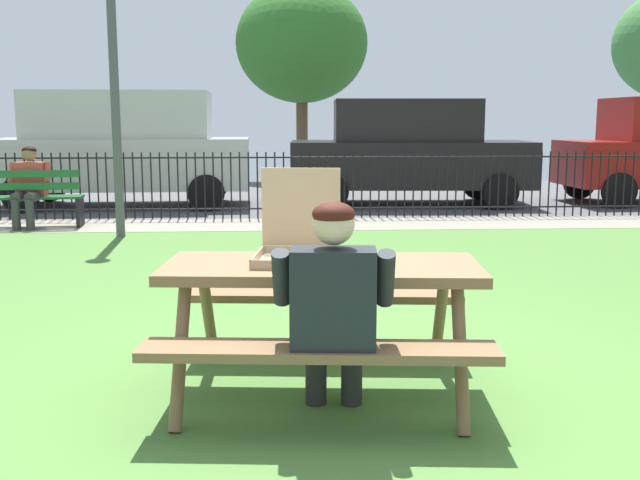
{
  "coord_description": "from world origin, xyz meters",
  "views": [
    {
      "loc": [
        -0.36,
        -4.43,
        1.59
      ],
      "look_at": [
        -0.07,
        0.72,
        0.75
      ],
      "focal_mm": 41.93,
      "sensor_mm": 36.0,
      "label": 1
    }
  ],
  "objects_px": {
    "parked_car_center": "(408,151)",
    "pizza_box_open": "(298,243)",
    "adult_at_table": "(333,304)",
    "parked_car_left": "(122,146)",
    "person_on_park_bench": "(29,183)",
    "picnic_table_foreground": "(322,293)",
    "lamp_post_walkway": "(113,47)",
    "park_bench_left": "(26,200)",
    "far_tree_midleft": "(302,43)"
  },
  "relations": [
    {
      "from": "parked_car_left",
      "to": "far_tree_midleft",
      "type": "bearing_deg",
      "value": 62.06
    },
    {
      "from": "person_on_park_bench",
      "to": "far_tree_midleft",
      "type": "bearing_deg",
      "value": 65.05
    },
    {
      "from": "parked_car_center",
      "to": "lamp_post_walkway",
      "type": "bearing_deg",
      "value": -141.48
    },
    {
      "from": "park_bench_left",
      "to": "person_on_park_bench",
      "type": "xyz_separation_m",
      "value": [
        0.05,
        0.02,
        0.24
      ]
    },
    {
      "from": "pizza_box_open",
      "to": "lamp_post_walkway",
      "type": "xyz_separation_m",
      "value": [
        -2.27,
        5.92,
        1.65
      ]
    },
    {
      "from": "parked_car_left",
      "to": "lamp_post_walkway",
      "type": "bearing_deg",
      "value": -79.34
    },
    {
      "from": "lamp_post_walkway",
      "to": "parked_car_left",
      "type": "distance_m",
      "value": 3.97
    },
    {
      "from": "pizza_box_open",
      "to": "lamp_post_walkway",
      "type": "distance_m",
      "value": 6.55
    },
    {
      "from": "picnic_table_foreground",
      "to": "pizza_box_open",
      "type": "distance_m",
      "value": 0.32
    },
    {
      "from": "pizza_box_open",
      "to": "far_tree_midleft",
      "type": "relative_size",
      "value": 0.11
    },
    {
      "from": "picnic_table_foreground",
      "to": "adult_at_table",
      "type": "bearing_deg",
      "value": -86.59
    },
    {
      "from": "picnic_table_foreground",
      "to": "lamp_post_walkway",
      "type": "bearing_deg",
      "value": 111.77
    },
    {
      "from": "park_bench_left",
      "to": "lamp_post_walkway",
      "type": "relative_size",
      "value": 0.39
    },
    {
      "from": "person_on_park_bench",
      "to": "far_tree_midleft",
      "type": "xyz_separation_m",
      "value": [
        4.31,
        9.25,
        2.92
      ]
    },
    {
      "from": "lamp_post_walkway",
      "to": "parked_car_center",
      "type": "relative_size",
      "value": 0.93
    },
    {
      "from": "lamp_post_walkway",
      "to": "parked_car_left",
      "type": "bearing_deg",
      "value": 100.66
    },
    {
      "from": "pizza_box_open",
      "to": "person_on_park_bench",
      "type": "bearing_deg",
      "value": 118.78
    },
    {
      "from": "park_bench_left",
      "to": "lamp_post_walkway",
      "type": "xyz_separation_m",
      "value": [
        1.56,
        -0.94,
        2.11
      ]
    },
    {
      "from": "adult_at_table",
      "to": "lamp_post_walkway",
      "type": "distance_m",
      "value": 7.22
    },
    {
      "from": "picnic_table_foreground",
      "to": "parked_car_center",
      "type": "xyz_separation_m",
      "value": [
        2.17,
        9.67,
        0.41
      ]
    },
    {
      "from": "parked_car_left",
      "to": "parked_car_center",
      "type": "relative_size",
      "value": 1.04
    },
    {
      "from": "person_on_park_bench",
      "to": "parked_car_left",
      "type": "bearing_deg",
      "value": 73.02
    },
    {
      "from": "parked_car_center",
      "to": "far_tree_midleft",
      "type": "bearing_deg",
      "value": 105.12
    },
    {
      "from": "parked_car_center",
      "to": "park_bench_left",
      "type": "bearing_deg",
      "value": -156.24
    },
    {
      "from": "adult_at_table",
      "to": "lamp_post_walkway",
      "type": "relative_size",
      "value": 0.29
    },
    {
      "from": "park_bench_left",
      "to": "pizza_box_open",
      "type": "bearing_deg",
      "value": -60.81
    },
    {
      "from": "adult_at_table",
      "to": "parked_car_left",
      "type": "relative_size",
      "value": 0.26
    },
    {
      "from": "pizza_box_open",
      "to": "parked_car_left",
      "type": "relative_size",
      "value": 0.12
    },
    {
      "from": "person_on_park_bench",
      "to": "picnic_table_foreground",
      "type": "bearing_deg",
      "value": -60.76
    },
    {
      "from": "adult_at_table",
      "to": "person_on_park_bench",
      "type": "height_order",
      "value": "same"
    },
    {
      "from": "pizza_box_open",
      "to": "parked_car_left",
      "type": "distance_m",
      "value": 10.01
    },
    {
      "from": "park_bench_left",
      "to": "parked_car_left",
      "type": "relative_size",
      "value": 0.35
    },
    {
      "from": "person_on_park_bench",
      "to": "far_tree_midleft",
      "type": "distance_m",
      "value": 10.62
    },
    {
      "from": "picnic_table_foreground",
      "to": "park_bench_left",
      "type": "bearing_deg",
      "value": 119.65
    },
    {
      "from": "adult_at_table",
      "to": "park_bench_left",
      "type": "height_order",
      "value": "adult_at_table"
    },
    {
      "from": "adult_at_table",
      "to": "lamp_post_walkway",
      "type": "xyz_separation_m",
      "value": [
        -2.44,
        6.53,
        1.87
      ]
    },
    {
      "from": "picnic_table_foreground",
      "to": "parked_car_left",
      "type": "relative_size",
      "value": 0.41
    },
    {
      "from": "person_on_park_bench",
      "to": "lamp_post_walkway",
      "type": "bearing_deg",
      "value": -32.54
    },
    {
      "from": "parked_car_left",
      "to": "adult_at_table",
      "type": "bearing_deg",
      "value": -72.94
    },
    {
      "from": "park_bench_left",
      "to": "picnic_table_foreground",
      "type": "bearing_deg",
      "value": -60.35
    },
    {
      "from": "lamp_post_walkway",
      "to": "far_tree_midleft",
      "type": "relative_size",
      "value": 0.8
    },
    {
      "from": "pizza_box_open",
      "to": "park_bench_left",
      "type": "bearing_deg",
      "value": 119.19
    },
    {
      "from": "parked_car_left",
      "to": "parked_car_center",
      "type": "distance_m",
      "value": 5.26
    },
    {
      "from": "parked_car_center",
      "to": "pizza_box_open",
      "type": "bearing_deg",
      "value": -103.54
    },
    {
      "from": "parked_car_left",
      "to": "far_tree_midleft",
      "type": "distance_m",
      "value": 7.84
    },
    {
      "from": "park_bench_left",
      "to": "far_tree_midleft",
      "type": "bearing_deg",
      "value": 64.82
    },
    {
      "from": "pizza_box_open",
      "to": "lamp_post_walkway",
      "type": "relative_size",
      "value": 0.13
    },
    {
      "from": "adult_at_table",
      "to": "parked_car_left",
      "type": "distance_m",
      "value": 10.65
    },
    {
      "from": "pizza_box_open",
      "to": "person_on_park_bench",
      "type": "distance_m",
      "value": 7.85
    },
    {
      "from": "person_on_park_bench",
      "to": "parked_car_center",
      "type": "height_order",
      "value": "parked_car_center"
    }
  ]
}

